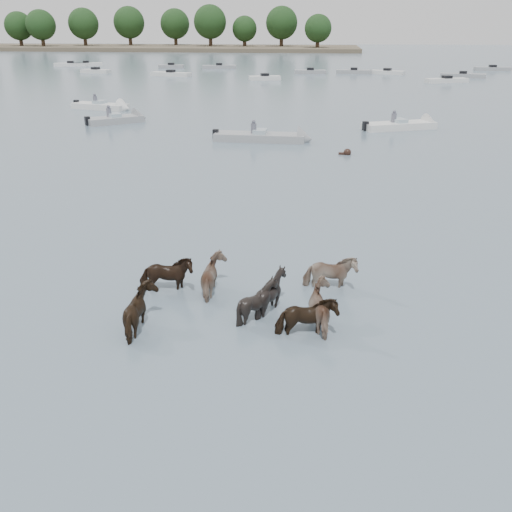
# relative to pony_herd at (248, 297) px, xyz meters

# --- Properties ---
(ground) EXTENTS (400.00, 400.00, 0.00)m
(ground) POSITION_rel_pony_herd_xyz_m (0.83, -0.69, -0.39)
(ground) COLOR #4E6070
(ground) RESTS_ON ground
(shoreline) EXTENTS (160.00, 30.00, 1.00)m
(shoreline) POSITION_rel_pony_herd_xyz_m (-69.17, 149.31, 0.11)
(shoreline) COLOR #4C4233
(shoreline) RESTS_ON ground
(pony_herd) EXTENTS (6.13, 4.07, 1.31)m
(pony_herd) POSITION_rel_pony_herd_xyz_m (0.00, 0.00, 0.00)
(pony_herd) COLOR black
(pony_herd) RESTS_ON ground
(swimming_pony) EXTENTS (0.72, 0.44, 0.44)m
(swimming_pony) POSITION_rel_pony_herd_xyz_m (3.18, 19.09, -0.28)
(swimming_pony) COLOR black
(swimming_pony) RESTS_ON ground
(motorboat_a) EXTENTS (4.54, 4.08, 1.92)m
(motorboat_a) POSITION_rel_pony_herd_xyz_m (-13.21, 28.40, -0.16)
(motorboat_a) COLOR gray
(motorboat_a) RESTS_ON ground
(motorboat_b) EXTENTS (6.41, 1.80, 1.92)m
(motorboat_b) POSITION_rel_pony_herd_xyz_m (-1.37, 22.46, -0.16)
(motorboat_b) COLOR gray
(motorboat_b) RESTS_ON ground
(motorboat_c) EXTENTS (5.84, 3.64, 1.92)m
(motorboat_c) POSITION_rel_pony_herd_xyz_m (7.86, 28.14, -0.16)
(motorboat_c) COLOR silver
(motorboat_c) RESTS_ON ground
(motorboat_f) EXTENTS (5.81, 3.11, 1.92)m
(motorboat_f) POSITION_rel_pony_herd_xyz_m (-16.87, 34.73, -0.16)
(motorboat_f) COLOR silver
(motorboat_f) RESTS_ON ground
(distant_flotilla) EXTENTS (101.64, 26.54, 0.93)m
(distant_flotilla) POSITION_rel_pony_herd_xyz_m (0.75, 73.80, -0.13)
(distant_flotilla) COLOR silver
(distant_flotilla) RESTS_ON ground
(treeline) EXTENTS (143.71, 22.35, 12.07)m
(treeline) POSITION_rel_pony_herd_xyz_m (-70.99, 148.59, 6.36)
(treeline) COLOR #382619
(treeline) RESTS_ON ground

